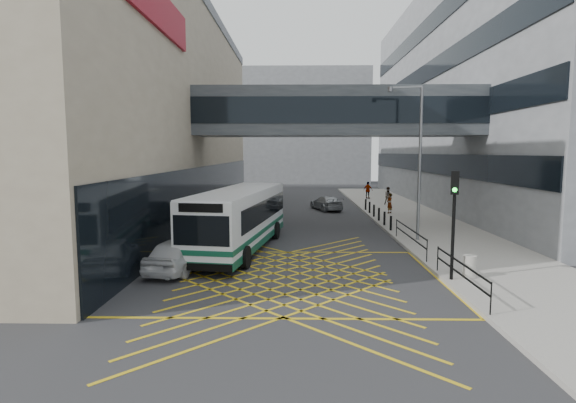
{
  "coord_description": "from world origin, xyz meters",
  "views": [
    {
      "loc": [
        0.37,
        -17.46,
        4.96
      ],
      "look_at": [
        0.0,
        4.0,
        2.6
      ],
      "focal_mm": 28.0,
      "sensor_mm": 36.0,
      "label": 1
    }
  ],
  "objects_px": {
    "pedestrian_a": "(390,203)",
    "street_lamp": "(416,153)",
    "car_white": "(180,254)",
    "car_silver": "(326,203)",
    "litter_bin": "(469,266)",
    "pedestrian_c": "(368,190)",
    "car_dark": "(260,211)",
    "traffic_light": "(454,210)",
    "bus": "(240,217)",
    "pedestrian_b": "(388,196)"
  },
  "relations": [
    {
      "from": "pedestrian_a",
      "to": "street_lamp",
      "type": "bearing_deg",
      "value": 40.83
    },
    {
      "from": "car_white",
      "to": "car_silver",
      "type": "relative_size",
      "value": 1.09
    },
    {
      "from": "car_silver",
      "to": "litter_bin",
      "type": "distance_m",
      "value": 21.79
    },
    {
      "from": "street_lamp",
      "to": "pedestrian_c",
      "type": "relative_size",
      "value": 4.75
    },
    {
      "from": "car_white",
      "to": "litter_bin",
      "type": "distance_m",
      "value": 11.65
    },
    {
      "from": "car_dark",
      "to": "traffic_light",
      "type": "distance_m",
      "value": 17.4
    },
    {
      "from": "car_silver",
      "to": "pedestrian_a",
      "type": "distance_m",
      "value": 5.69
    },
    {
      "from": "pedestrian_c",
      "to": "street_lamp",
      "type": "bearing_deg",
      "value": 123.49
    },
    {
      "from": "bus",
      "to": "litter_bin",
      "type": "height_order",
      "value": "bus"
    },
    {
      "from": "traffic_light",
      "to": "pedestrian_b",
      "type": "xyz_separation_m",
      "value": [
        2.64,
        24.5,
        -1.88
      ]
    },
    {
      "from": "litter_bin",
      "to": "car_white",
      "type": "bearing_deg",
      "value": 173.11
    },
    {
      "from": "car_dark",
      "to": "traffic_light",
      "type": "relative_size",
      "value": 1.18
    },
    {
      "from": "traffic_light",
      "to": "street_lamp",
      "type": "height_order",
      "value": "street_lamp"
    },
    {
      "from": "car_white",
      "to": "pedestrian_b",
      "type": "relative_size",
      "value": 2.84
    },
    {
      "from": "traffic_light",
      "to": "pedestrian_a",
      "type": "xyz_separation_m",
      "value": [
        1.55,
        18.72,
        -1.9
      ]
    },
    {
      "from": "car_dark",
      "to": "pedestrian_c",
      "type": "relative_size",
      "value": 2.77
    },
    {
      "from": "car_dark",
      "to": "car_silver",
      "type": "distance_m",
      "value": 8.5
    },
    {
      "from": "litter_bin",
      "to": "pedestrian_a",
      "type": "bearing_deg",
      "value": 87.72
    },
    {
      "from": "car_white",
      "to": "bus",
      "type": "bearing_deg",
      "value": -105.97
    },
    {
      "from": "litter_bin",
      "to": "pedestrian_c",
      "type": "xyz_separation_m",
      "value": [
        0.83,
        29.58,
        0.45
      ]
    },
    {
      "from": "bus",
      "to": "car_white",
      "type": "xyz_separation_m",
      "value": [
        -2.04,
        -4.18,
        -0.93
      ]
    },
    {
      "from": "car_silver",
      "to": "litter_bin",
      "type": "bearing_deg",
      "value": 82.55
    },
    {
      "from": "street_lamp",
      "to": "pedestrian_c",
      "type": "height_order",
      "value": "street_lamp"
    },
    {
      "from": "pedestrian_c",
      "to": "pedestrian_a",
      "type": "bearing_deg",
      "value": 125.54
    },
    {
      "from": "car_white",
      "to": "pedestrian_a",
      "type": "height_order",
      "value": "pedestrian_a"
    },
    {
      "from": "traffic_light",
      "to": "pedestrian_a",
      "type": "bearing_deg",
      "value": 105.33
    },
    {
      "from": "bus",
      "to": "pedestrian_a",
      "type": "distance_m",
      "value": 16.38
    },
    {
      "from": "pedestrian_b",
      "to": "bus",
      "type": "bearing_deg",
      "value": -123.93
    },
    {
      "from": "car_white",
      "to": "traffic_light",
      "type": "bearing_deg",
      "value": -179.36
    },
    {
      "from": "pedestrian_b",
      "to": "traffic_light",
      "type": "bearing_deg",
      "value": -98.61
    },
    {
      "from": "pedestrian_b",
      "to": "car_dark",
      "type": "bearing_deg",
      "value": -142.06
    },
    {
      "from": "car_dark",
      "to": "pedestrian_c",
      "type": "height_order",
      "value": "pedestrian_c"
    },
    {
      "from": "bus",
      "to": "car_dark",
      "type": "xyz_separation_m",
      "value": [
        0.27,
        9.1,
        -0.89
      ]
    },
    {
      "from": "car_white",
      "to": "car_dark",
      "type": "bearing_deg",
      "value": -89.82
    },
    {
      "from": "car_silver",
      "to": "street_lamp",
      "type": "xyz_separation_m",
      "value": [
        3.9,
        -13.85,
        4.25
      ]
    },
    {
      "from": "car_white",
      "to": "car_dark",
      "type": "height_order",
      "value": "car_dark"
    },
    {
      "from": "pedestrian_c",
      "to": "car_white",
      "type": "bearing_deg",
      "value": 102.29
    },
    {
      "from": "street_lamp",
      "to": "car_dark",
      "type": "bearing_deg",
      "value": 155.56
    },
    {
      "from": "car_white",
      "to": "pedestrian_c",
      "type": "xyz_separation_m",
      "value": [
        12.39,
        28.18,
        0.31
      ]
    },
    {
      "from": "car_white",
      "to": "street_lamp",
      "type": "distance_m",
      "value": 13.63
    },
    {
      "from": "bus",
      "to": "street_lamp",
      "type": "height_order",
      "value": "street_lamp"
    },
    {
      "from": "street_lamp",
      "to": "pedestrian_b",
      "type": "bearing_deg",
      "value": 96.82
    },
    {
      "from": "traffic_light",
      "to": "litter_bin",
      "type": "bearing_deg",
      "value": 45.52
    },
    {
      "from": "bus",
      "to": "car_silver",
      "type": "height_order",
      "value": "bus"
    },
    {
      "from": "car_silver",
      "to": "pedestrian_b",
      "type": "bearing_deg",
      "value": -173.5
    },
    {
      "from": "car_white",
      "to": "traffic_light",
      "type": "relative_size",
      "value": 1.11
    },
    {
      "from": "car_silver",
      "to": "traffic_light",
      "type": "xyz_separation_m",
      "value": [
        3.23,
        -21.8,
        2.19
      ]
    },
    {
      "from": "car_silver",
      "to": "street_lamp",
      "type": "bearing_deg",
      "value": 87.57
    },
    {
      "from": "bus",
      "to": "traffic_light",
      "type": "bearing_deg",
      "value": -25.84
    },
    {
      "from": "car_dark",
      "to": "street_lamp",
      "type": "xyz_separation_m",
      "value": [
        9.1,
        -7.12,
        4.14
      ]
    }
  ]
}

